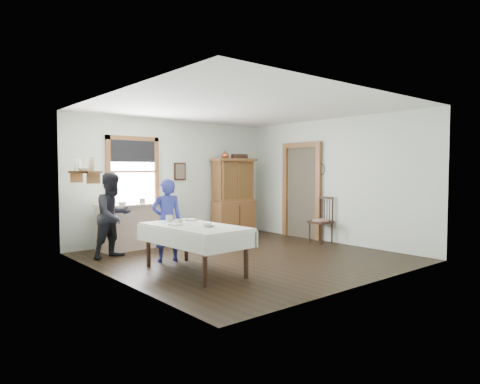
% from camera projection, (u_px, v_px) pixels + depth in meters
% --- Properties ---
extents(room, '(5.01, 5.01, 2.70)m').
position_uv_depth(room, '(246.00, 183.00, 7.73)').
color(room, black).
rests_on(room, ground).
extents(window, '(1.18, 0.07, 1.48)m').
position_uv_depth(window, '(133.00, 168.00, 8.97)').
color(window, white).
rests_on(window, room).
extents(doorway, '(0.09, 1.14, 2.22)m').
position_uv_depth(doorway, '(302.00, 188.00, 9.97)').
color(doorway, '#4D4537').
rests_on(doorway, room).
extents(wall_shelf, '(0.24, 1.00, 0.44)m').
position_uv_depth(wall_shelf, '(84.00, 171.00, 7.38)').
color(wall_shelf, brown).
rests_on(wall_shelf, room).
extents(framed_picture, '(0.30, 0.04, 0.40)m').
position_uv_depth(framed_picture, '(180.00, 171.00, 9.70)').
color(framed_picture, '#311B11').
rests_on(framed_picture, room).
extents(rug_beater, '(0.01, 0.27, 0.27)m').
position_uv_depth(rug_beater, '(320.00, 164.00, 9.51)').
color(rug_beater, black).
rests_on(rug_beater, room).
extents(work_counter, '(1.62, 0.72, 0.91)m').
position_uv_depth(work_counter, '(137.00, 226.00, 8.69)').
color(work_counter, '#C8AC8B').
rests_on(work_counter, room).
extents(china_hutch, '(1.13, 0.60, 1.86)m').
position_uv_depth(china_hutch, '(234.00, 197.00, 10.37)').
color(china_hutch, brown).
rests_on(china_hutch, room).
extents(dining_table, '(1.05, 1.88, 0.73)m').
position_uv_depth(dining_table, '(194.00, 249.00, 6.61)').
color(dining_table, silver).
rests_on(dining_table, room).
extents(spindle_chair, '(0.46, 0.46, 1.01)m').
position_uv_depth(spindle_chair, '(321.00, 220.00, 9.28)').
color(spindle_chair, '#311B11').
rests_on(spindle_chair, room).
extents(pail, '(0.27, 0.27, 0.28)m').
position_uv_depth(pail, '(205.00, 236.00, 9.39)').
color(pail, '#A3A6AB').
rests_on(pail, room).
extents(wicker_basket, '(0.43, 0.37, 0.21)m').
position_uv_depth(wicker_basket, '(233.00, 234.00, 9.85)').
color(wicker_basket, tan).
rests_on(wicker_basket, room).
extents(woman_blue, '(0.56, 0.45, 1.32)m').
position_uv_depth(woman_blue, '(167.00, 223.00, 7.38)').
color(woman_blue, navy).
rests_on(woman_blue, room).
extents(figure_dark, '(0.82, 0.71, 1.42)m').
position_uv_depth(figure_dark, '(113.00, 219.00, 7.68)').
color(figure_dark, black).
rests_on(figure_dark, room).
extents(table_cup_a, '(0.15, 0.15, 0.10)m').
position_uv_depth(table_cup_a, '(169.00, 218.00, 7.12)').
color(table_cup_a, silver).
rests_on(table_cup_a, dining_table).
extents(table_cup_b, '(0.12, 0.12, 0.09)m').
position_uv_depth(table_cup_b, '(180.00, 222.00, 6.66)').
color(table_cup_b, silver).
rests_on(table_cup_b, dining_table).
extents(table_bowl, '(0.28, 0.28, 0.05)m').
position_uv_depth(table_bowl, '(209.00, 225.00, 6.40)').
color(table_bowl, silver).
rests_on(table_bowl, dining_table).
extents(counter_book, '(0.21, 0.25, 0.02)m').
position_uv_depth(counter_book, '(156.00, 201.00, 9.04)').
color(counter_book, brown).
rests_on(counter_book, work_counter).
extents(counter_bowl, '(0.19, 0.19, 0.06)m').
position_uv_depth(counter_bowl, '(122.00, 203.00, 8.29)').
color(counter_bowl, silver).
rests_on(counter_bowl, work_counter).
extents(shelf_bowl, '(0.22, 0.22, 0.05)m').
position_uv_depth(shelf_bowl, '(83.00, 169.00, 7.39)').
color(shelf_bowl, silver).
rests_on(shelf_bowl, wall_shelf).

